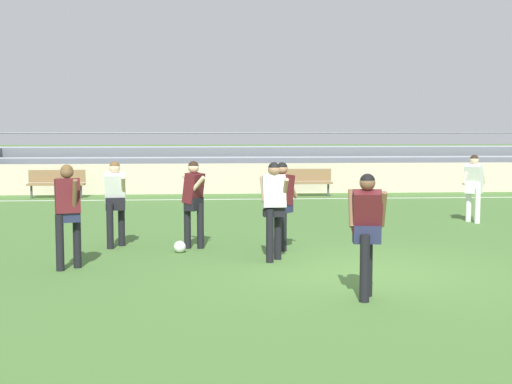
# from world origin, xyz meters

# --- Properties ---
(ground_plane) EXTENTS (160.00, 160.00, 0.00)m
(ground_plane) POSITION_xyz_m (0.00, 0.00, 0.00)
(ground_plane) COLOR #477033
(field_line_sideline) EXTENTS (44.00, 0.12, 0.01)m
(field_line_sideline) POSITION_xyz_m (0.00, 11.59, 0.00)
(field_line_sideline) COLOR white
(field_line_sideline) RESTS_ON ground
(sideline_wall) EXTENTS (48.00, 0.16, 1.03)m
(sideline_wall) POSITION_xyz_m (0.00, 13.55, 0.52)
(sideline_wall) COLOR beige
(sideline_wall) RESTS_ON ground
(bleacher_stand) EXTENTS (25.56, 2.88, 2.08)m
(bleacher_stand) POSITION_xyz_m (2.54, 15.56, 0.86)
(bleacher_stand) COLOR #9EA3AD
(bleacher_stand) RESTS_ON ground
(bench_near_bin) EXTENTS (1.80, 0.40, 0.90)m
(bench_near_bin) POSITION_xyz_m (-7.22, 12.40, 0.55)
(bench_near_bin) COLOR olive
(bench_near_bin) RESTS_ON ground
(bench_centre_sideline) EXTENTS (1.80, 0.40, 0.90)m
(bench_centre_sideline) POSITION_xyz_m (0.81, 12.40, 0.55)
(bench_centre_sideline) COLOR olive
(bench_centre_sideline) RESTS_ON ground
(player_dark_deep_cover) EXTENTS (0.47, 0.66, 1.65)m
(player_dark_deep_cover) POSITION_xyz_m (-2.70, 2.47, 0.98)
(player_dark_deep_cover) COLOR black
(player_dark_deep_cover) RESTS_ON ground
(player_white_on_ball) EXTENTS (0.45, 0.69, 1.64)m
(player_white_on_ball) POSITION_xyz_m (-4.18, 2.70, 0.98)
(player_white_on_ball) COLOR black
(player_white_on_ball) RESTS_ON ground
(player_white_trailing_run) EXTENTS (0.70, 0.54, 1.63)m
(player_white_trailing_run) POSITION_xyz_m (3.94, 5.71, 0.96)
(player_white_trailing_run) COLOR white
(player_white_trailing_run) RESTS_ON ground
(player_dark_pressing_high) EXTENTS (0.49, 0.48, 1.68)m
(player_dark_pressing_high) POSITION_xyz_m (-0.36, -1.71, 1.00)
(player_dark_pressing_high) COLOR black
(player_dark_pressing_high) RESTS_ON ground
(player_white_dropping_back) EXTENTS (0.45, 0.62, 1.70)m
(player_white_dropping_back) POSITION_xyz_m (-1.32, 1.10, 1.01)
(player_white_dropping_back) COLOR black
(player_white_dropping_back) RESTS_ON ground
(player_dark_overlapping) EXTENTS (0.68, 0.48, 1.64)m
(player_dark_overlapping) POSITION_xyz_m (-1.06, 2.17, 0.97)
(player_dark_overlapping) COLOR black
(player_dark_overlapping) RESTS_ON ground
(player_dark_wide_right) EXTENTS (0.45, 0.61, 1.70)m
(player_dark_wide_right) POSITION_xyz_m (-4.69, 0.62, 1.01)
(player_dark_wide_right) COLOR black
(player_dark_wide_right) RESTS_ON ground
(soccer_ball) EXTENTS (0.22, 0.22, 0.22)m
(soccer_ball) POSITION_xyz_m (-2.95, 2.02, 0.11)
(soccer_ball) COLOR white
(soccer_ball) RESTS_ON ground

